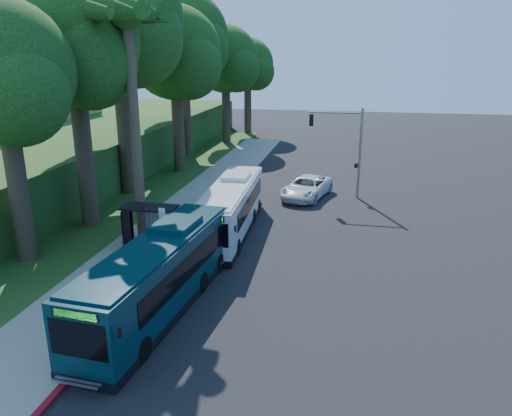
% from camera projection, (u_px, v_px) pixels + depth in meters
% --- Properties ---
extents(ground, '(140.00, 140.00, 0.00)m').
position_uv_depth(ground, '(277.00, 238.00, 30.82)').
color(ground, black).
rests_on(ground, ground).
extents(sidewalk, '(4.50, 70.00, 0.12)m').
position_uv_depth(sidewalk, '(165.00, 229.00, 32.16)').
color(sidewalk, gray).
rests_on(sidewalk, ground).
extents(red_curb, '(0.25, 30.00, 0.13)m').
position_uv_depth(red_curb, '(178.00, 256.00, 27.99)').
color(red_curb, maroon).
rests_on(red_curb, ground).
extents(grass_verge, '(8.00, 70.00, 0.06)m').
position_uv_depth(grass_verge, '(119.00, 203.00, 37.91)').
color(grass_verge, '#234719').
rests_on(grass_verge, ground).
extents(bus_shelter, '(3.20, 1.51, 2.55)m').
position_uv_depth(bus_shelter, '(147.00, 218.00, 28.96)').
color(bus_shelter, black).
rests_on(bus_shelter, ground).
extents(stop_sign_pole, '(0.35, 0.06, 3.17)m').
position_uv_depth(stop_sign_pole, '(163.00, 228.00, 26.52)').
color(stop_sign_pole, gray).
rests_on(stop_sign_pole, ground).
extents(traffic_signal_pole, '(4.10, 0.30, 7.00)m').
position_uv_depth(traffic_signal_pole, '(347.00, 142.00, 38.13)').
color(traffic_signal_pole, gray).
rests_on(traffic_signal_pole, ground).
extents(palm_tree, '(4.20, 4.20, 14.40)m').
position_uv_depth(palm_tree, '(128.00, 26.00, 27.22)').
color(palm_tree, '#4C3F2D').
rests_on(palm_tree, ground).
extents(hillside_backdrop, '(24.00, 60.00, 8.80)m').
position_uv_depth(hillside_backdrop, '(38.00, 143.00, 49.12)').
color(hillside_backdrop, '#234719').
rests_on(hillside_backdrop, ground).
extents(tree_0, '(8.40, 8.00, 15.70)m').
position_uv_depth(tree_0, '(74.00, 48.00, 29.75)').
color(tree_0, '#382B1E').
rests_on(tree_0, ground).
extents(tree_1, '(10.50, 10.00, 18.26)m').
position_uv_depth(tree_1, '(118.00, 27.00, 36.95)').
color(tree_1, '#382B1E').
rests_on(tree_1, ground).
extents(tree_2, '(8.82, 8.40, 15.12)m').
position_uv_depth(tree_2, '(176.00, 58.00, 44.84)').
color(tree_2, '#382B1E').
rests_on(tree_2, ground).
extents(tree_3, '(10.08, 9.60, 17.28)m').
position_uv_depth(tree_3, '(184.00, 42.00, 52.23)').
color(tree_3, '#382B1E').
rests_on(tree_3, ground).
extents(tree_4, '(8.40, 8.00, 14.14)m').
position_uv_depth(tree_4, '(226.00, 63.00, 59.93)').
color(tree_4, '#382B1E').
rests_on(tree_4, ground).
extents(tree_5, '(7.35, 7.00, 12.86)m').
position_uv_depth(tree_5, '(248.00, 67.00, 67.46)').
color(tree_5, '#382B1E').
rests_on(tree_5, ground).
extents(tree_6, '(7.56, 7.20, 13.74)m').
position_uv_depth(tree_6, '(3.00, 79.00, 24.69)').
color(tree_6, '#382B1E').
rests_on(tree_6, ground).
extents(white_bus, '(2.91, 11.41, 3.37)m').
position_uv_depth(white_bus, '(231.00, 207.00, 31.51)').
color(white_bus, silver).
rests_on(white_bus, ground).
extents(teal_bus, '(3.46, 11.92, 3.50)m').
position_uv_depth(teal_bus, '(160.00, 273.00, 21.98)').
color(teal_bus, '#092832').
rests_on(teal_bus, ground).
extents(pickup, '(4.11, 6.41, 1.65)m').
position_uv_depth(pickup, '(307.00, 187.00, 39.19)').
color(pickup, silver).
rests_on(pickup, ground).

